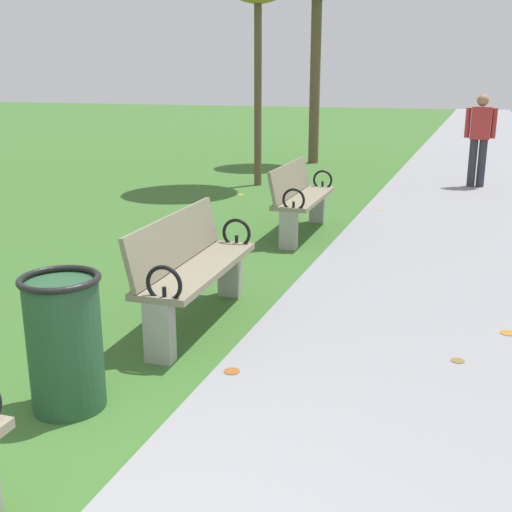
% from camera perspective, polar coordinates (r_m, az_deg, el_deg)
% --- Properties ---
extents(paved_walkway, '(3.04, 44.00, 0.02)m').
position_cam_1_polar(paved_walkway, '(19.44, 19.35, 9.27)').
color(paved_walkway, gray).
rests_on(paved_walkway, ground).
extents(park_bench_2, '(0.53, 1.62, 0.90)m').
position_cam_1_polar(park_bench_2, '(5.09, -5.74, -0.96)').
color(park_bench_2, gray).
rests_on(park_bench_2, ground).
extents(park_bench_3, '(0.50, 1.61, 0.90)m').
position_cam_1_polar(park_bench_3, '(8.05, 4.02, 5.33)').
color(park_bench_3, gray).
rests_on(park_bench_3, ground).
extents(pedestrian_walking, '(0.53, 0.22, 1.62)m').
position_cam_1_polar(pedestrian_walking, '(12.14, 19.46, 10.15)').
color(pedestrian_walking, '#2D2D38').
rests_on(pedestrian_walking, paved_walkway).
extents(trash_bin, '(0.48, 0.48, 0.84)m').
position_cam_1_polar(trash_bin, '(3.98, -16.81, -7.43)').
color(trash_bin, '#234C2D').
rests_on(trash_bin, ground).
extents(scattered_leaves, '(5.23, 10.16, 0.02)m').
position_cam_1_polar(scattered_leaves, '(4.73, 11.08, -8.59)').
color(scattered_leaves, brown).
rests_on(scattered_leaves, ground).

